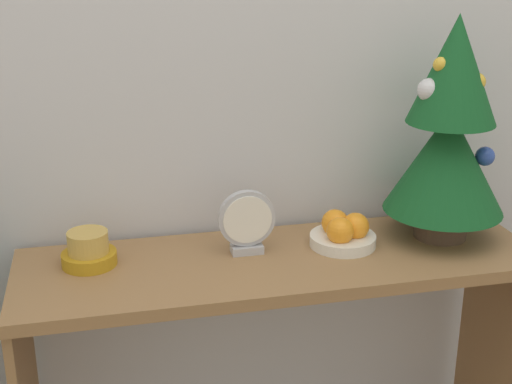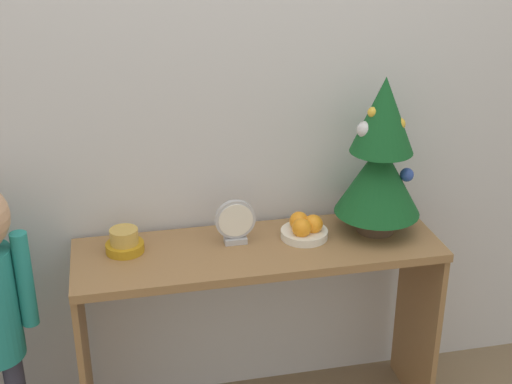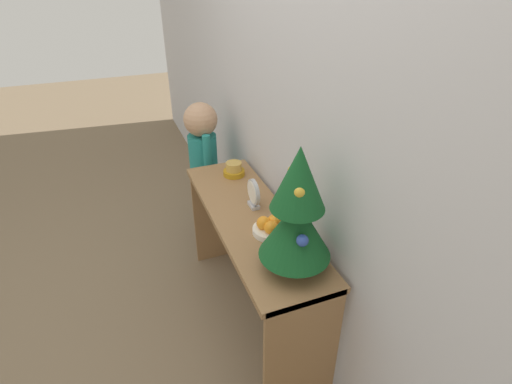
{
  "view_description": "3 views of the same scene",
  "coord_description": "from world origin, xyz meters",
  "px_view_note": "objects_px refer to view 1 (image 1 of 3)",
  "views": [
    {
      "loc": [
        -0.4,
        -1.31,
        1.44
      ],
      "look_at": [
        -0.05,
        0.22,
        0.88
      ],
      "focal_mm": 50.0,
      "sensor_mm": 36.0,
      "label": 1
    },
    {
      "loc": [
        -0.45,
        -1.89,
        1.87
      ],
      "look_at": [
        -0.0,
        0.22,
        0.91
      ],
      "focal_mm": 50.0,
      "sensor_mm": 36.0,
      "label": 2
    },
    {
      "loc": [
        1.57,
        -0.39,
        1.85
      ],
      "look_at": [
        0.07,
        0.19,
        0.9
      ],
      "focal_mm": 28.0,
      "sensor_mm": 36.0,
      "label": 3
    }
  ],
  "objects_px": {
    "mini_tree": "(449,132)",
    "singing_bowl": "(89,251)",
    "fruit_bowl": "(343,233)",
    "desk_clock": "(247,223)"
  },
  "relations": [
    {
      "from": "mini_tree",
      "to": "desk_clock",
      "type": "height_order",
      "value": "mini_tree"
    },
    {
      "from": "desk_clock",
      "to": "singing_bowl",
      "type": "bearing_deg",
      "value": 177.33
    },
    {
      "from": "mini_tree",
      "to": "desk_clock",
      "type": "xyz_separation_m",
      "value": [
        -0.5,
        0.01,
        -0.2
      ]
    },
    {
      "from": "mini_tree",
      "to": "desk_clock",
      "type": "distance_m",
      "value": 0.54
    },
    {
      "from": "mini_tree",
      "to": "singing_bowl",
      "type": "distance_m",
      "value": 0.91
    },
    {
      "from": "mini_tree",
      "to": "singing_bowl",
      "type": "relative_size",
      "value": 4.37
    },
    {
      "from": "mini_tree",
      "to": "desk_clock",
      "type": "relative_size",
      "value": 3.51
    },
    {
      "from": "singing_bowl",
      "to": "desk_clock",
      "type": "height_order",
      "value": "desk_clock"
    },
    {
      "from": "singing_bowl",
      "to": "fruit_bowl",
      "type": "bearing_deg",
      "value": -2.54
    },
    {
      "from": "mini_tree",
      "to": "fruit_bowl",
      "type": "relative_size",
      "value": 3.4
    }
  ]
}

